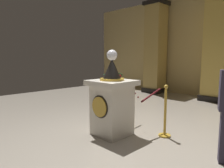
# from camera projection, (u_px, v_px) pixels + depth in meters

# --- Properties ---
(ground_plane) EXTENTS (12.90, 12.90, 0.00)m
(ground_plane) POSITION_uv_depth(u_px,v_px,m) (124.00, 136.00, 4.14)
(ground_plane) COLOR #9E9384
(back_wall) EXTENTS (12.90, 0.16, 4.09)m
(back_wall) POSITION_uv_depth(u_px,v_px,m) (223.00, 44.00, 7.71)
(back_wall) COLOR tan
(back_wall) RESTS_ON ground_plane
(pedestal_clock) EXTENTS (0.81, 0.81, 1.71)m
(pedestal_clock) POSITION_uv_depth(u_px,v_px,m) (112.00, 102.00, 4.16)
(pedestal_clock) COLOR silver
(pedestal_clock) RESTS_ON ground_plane
(stanchion_near) EXTENTS (0.24, 0.24, 1.04)m
(stanchion_near) POSITION_uv_depth(u_px,v_px,m) (165.00, 118.00, 4.09)
(stanchion_near) COLOR gold
(stanchion_near) RESTS_ON ground_plane
(stanchion_far) EXTENTS (0.24, 0.24, 1.03)m
(stanchion_far) POSITION_uv_depth(u_px,v_px,m) (116.00, 107.00, 5.01)
(stanchion_far) COLOR gold
(stanchion_far) RESTS_ON ground_plane
(velvet_rope) EXTENTS (0.71, 0.69, 0.22)m
(velvet_rope) POSITION_uv_depth(u_px,v_px,m) (138.00, 93.00, 4.50)
(velvet_rope) COLOR #591419
(column_left) EXTENTS (0.87, 0.87, 3.93)m
(column_left) POSITION_uv_depth(u_px,v_px,m) (155.00, 48.00, 9.13)
(column_left) COLOR black
(column_left) RESTS_ON ground_plane
(column_centre_rear) EXTENTS (0.92, 0.92, 3.93)m
(column_centre_rear) POSITION_uv_depth(u_px,v_px,m) (218.00, 46.00, 7.32)
(column_centre_rear) COLOR black
(column_centre_rear) RESTS_ON ground_plane
(potted_palm_left) EXTENTS (0.71, 0.74, 1.09)m
(potted_palm_left) POSITION_uv_depth(u_px,v_px,m) (114.00, 88.00, 8.32)
(potted_palm_left) COLOR #2D2823
(potted_palm_left) RESTS_ON ground_plane
(cafe_table) EXTENTS (0.51, 0.51, 0.76)m
(cafe_table) POSITION_uv_depth(u_px,v_px,m) (107.00, 86.00, 7.72)
(cafe_table) COLOR #332D28
(cafe_table) RESTS_ON ground_plane
(cafe_chair_red) EXTENTS (0.54, 0.54, 0.96)m
(cafe_chair_red) POSITION_uv_depth(u_px,v_px,m) (116.00, 86.00, 7.19)
(cafe_chair_red) COLOR black
(cafe_chair_red) RESTS_ON ground_plane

